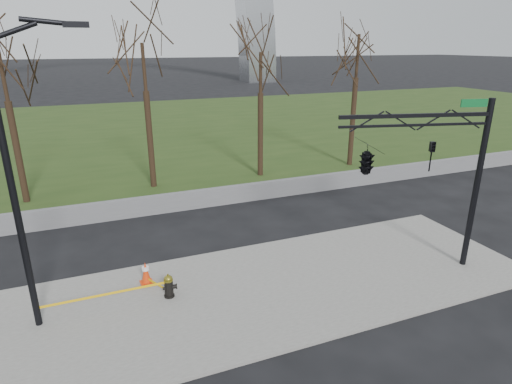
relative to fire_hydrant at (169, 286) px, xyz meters
name	(u,v)px	position (x,y,z in m)	size (l,w,h in m)	color
ground	(270,288)	(3.17, -0.61, -0.47)	(500.00, 500.00, 0.00)	black
sidewalk	(270,287)	(3.17, -0.61, -0.42)	(18.00, 6.00, 0.10)	slate
grass_strip	(143,128)	(3.17, 29.39, -0.44)	(120.00, 40.00, 0.06)	#233814
guardrail	(205,198)	(3.17, 7.39, -0.02)	(60.00, 0.30, 0.90)	#59595B
tree_row	(83,112)	(-1.87, 11.39, 3.91)	(35.92, 4.00, 8.76)	black
fire_hydrant	(169,286)	(0.00, 0.00, 0.00)	(0.50, 0.32, 0.80)	black
traffic_cone	(146,273)	(-0.56, 1.07, 0.02)	(0.44, 0.44, 0.78)	red
street_light	(18,167)	(-3.49, 0.00, 4.23)	(2.39, 0.25, 8.21)	black
traffic_signal_mast	(389,158)	(7.10, -1.07, 3.68)	(4.97, 2.54, 6.00)	black
caution_tape	(119,292)	(-1.48, 0.13, 0.07)	(3.71, 1.08, 0.41)	#E7AE0C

